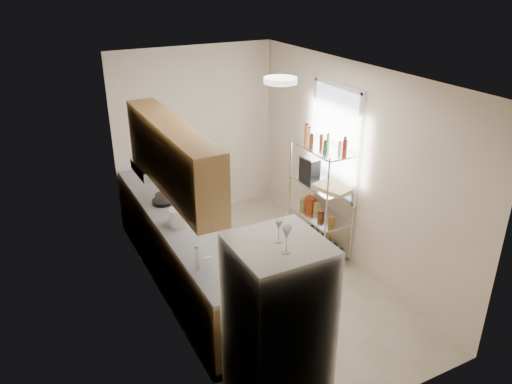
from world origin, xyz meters
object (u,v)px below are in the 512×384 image
at_px(rice_cooker, 180,217).
at_px(frying_pan_large, 163,202).
at_px(cutting_board, 335,187).
at_px(espresso_machine, 310,167).
at_px(refrigerator, 277,333).

bearing_deg(rice_cooker, frying_pan_large, 90.33).
relative_size(cutting_board, espresso_machine, 1.63).
bearing_deg(frying_pan_large, refrigerator, -76.12).
relative_size(refrigerator, cutting_board, 3.58).
height_order(frying_pan_large, cutting_board, cutting_board).
relative_size(refrigerator, rice_cooker, 6.90).
bearing_deg(rice_cooker, refrigerator, -87.46).
distance_m(refrigerator, espresso_machine, 3.01).
distance_m(rice_cooker, cutting_board, 2.04).
distance_m(refrigerator, frying_pan_large, 2.72).
bearing_deg(rice_cooker, espresso_machine, 8.09).
relative_size(rice_cooker, frying_pan_large, 0.92).
height_order(refrigerator, cutting_board, refrigerator).
xyz_separation_m(refrigerator, cutting_board, (1.94, 1.91, 0.17)).
relative_size(frying_pan_large, cutting_board, 0.56).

